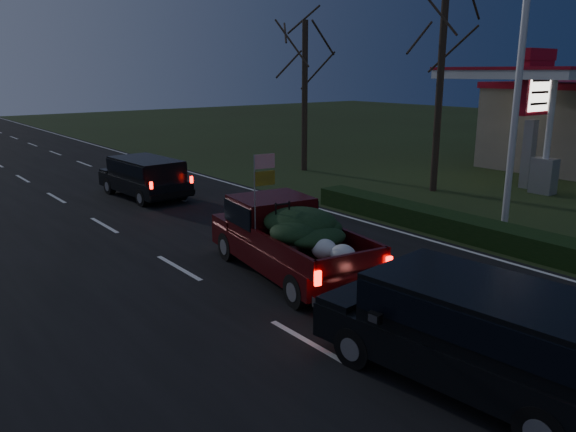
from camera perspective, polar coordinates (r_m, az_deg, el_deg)
ground at (r=10.28m, az=2.22°, el=-12.83°), size 120.00×120.00×0.00m
road_asphalt at (r=10.27m, az=2.23°, el=-12.78°), size 14.00×120.00×0.02m
hedge_row at (r=17.52m, az=15.47°, el=-0.63°), size 1.00×10.00×0.60m
light_pole at (r=17.85m, az=22.71°, el=15.90°), size 0.50×0.90×9.16m
gas_price_pylon at (r=24.99m, az=23.80°, el=11.15°), size 2.00×0.41×5.57m
gas_canopy at (r=27.21m, az=24.10°, el=12.53°), size 7.10×6.10×4.88m
bare_tree_mid at (r=23.17m, az=15.54°, el=18.06°), size 3.60×3.60×8.50m
bare_tree_far at (r=27.25m, az=1.73°, el=15.59°), size 3.60×3.60×7.00m
pickup_truck at (r=13.22m, az=0.08°, el=-1.90°), size 2.60×5.21×2.62m
lead_suv at (r=22.04m, az=-14.31°, el=4.18°), size 2.00×4.38×1.23m
rear_suv at (r=9.03m, az=18.83°, el=-10.48°), size 2.51×4.87×1.35m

